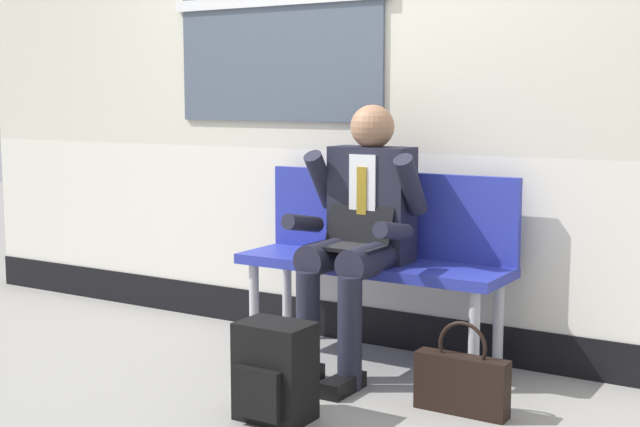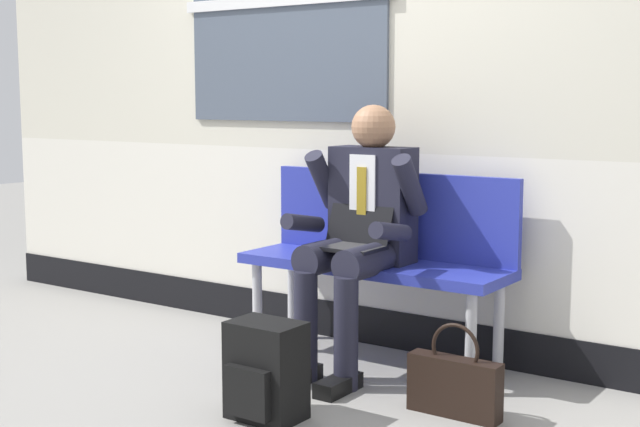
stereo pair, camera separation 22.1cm
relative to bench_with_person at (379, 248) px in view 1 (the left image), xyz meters
name	(u,v)px [view 1 (the left image)]	position (x,y,z in m)	size (l,w,h in m)	color
ground_plane	(269,372)	(-0.34, -0.46, -0.56)	(18.00, 18.00, 0.00)	gray
station_wall	(346,60)	(-0.35, 0.28, 0.93)	(5.43, 0.16, 2.99)	beige
bench_with_person	(379,248)	(0.00, 0.00, 0.00)	(1.35, 0.42, 0.93)	#28339E
person_seated	(359,229)	(0.00, -0.20, 0.12)	(0.57, 0.70, 1.26)	#1E1E2D
backpack	(274,372)	(0.04, -0.96, -0.36)	(0.29, 0.24, 0.40)	black
handbag	(462,382)	(0.65, -0.50, -0.43)	(0.39, 0.09, 0.39)	black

